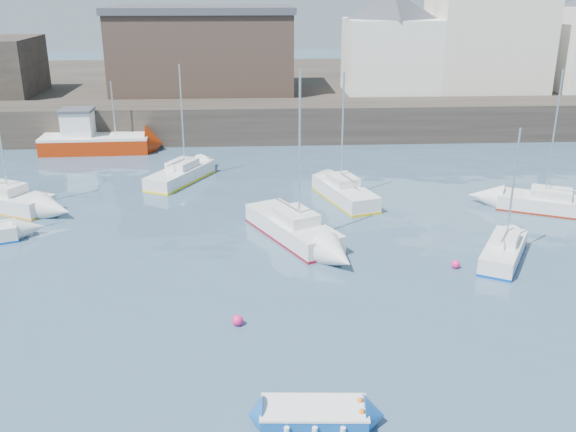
{
  "coord_description": "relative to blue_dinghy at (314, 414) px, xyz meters",
  "views": [
    {
      "loc": [
        -1.7,
        -17.78,
        12.42
      ],
      "look_at": [
        0.0,
        12.0,
        1.5
      ],
      "focal_mm": 40.0,
      "sensor_mm": 36.0,
      "label": 1
    }
  ],
  "objects": [
    {
      "name": "sailboat_b",
      "position": [
        0.33,
        14.84,
        0.22
      ],
      "size": [
        4.89,
        6.97,
        8.64
      ],
      "color": "white",
      "rests_on": "ground"
    },
    {
      "name": "sailboat_e",
      "position": [
        -16.28,
        20.39,
        0.21
      ],
      "size": [
        6.75,
        4.85,
        8.39
      ],
      "color": "white",
      "rests_on": "ground"
    },
    {
      "name": "sailboat_f",
      "position": [
        3.82,
        20.66,
        0.2
      ],
      "size": [
        3.55,
        6.14,
        7.6
      ],
      "color": "white",
      "rests_on": "ground"
    },
    {
      "name": "buoy_far",
      "position": [
        -1.59,
        17.22,
        -0.34
      ],
      "size": [
        0.36,
        0.36,
        0.36
      ],
      "primitive_type": "sphere",
      "color": "#E71E69",
      "rests_on": "ground"
    },
    {
      "name": "warehouse",
      "position": [
        -5.97,
        45.0,
        6.28
      ],
      "size": [
        16.4,
        10.4,
        7.6
      ],
      "color": "#3D2D26",
      "rests_on": "land_strip"
    },
    {
      "name": "bldg_east_a",
      "position": [
        20.03,
        44.0,
        8.47
      ],
      "size": [
        13.36,
        13.36,
        11.8
      ],
      "color": "beige",
      "rests_on": "land_strip"
    },
    {
      "name": "sailboat_h",
      "position": [
        -6.43,
        25.17,
        0.16
      ],
      "size": [
        4.37,
        6.09,
        7.57
      ],
      "color": "white",
      "rests_on": "ground"
    },
    {
      "name": "buoy_near",
      "position": [
        -2.37,
        6.01,
        -0.34
      ],
      "size": [
        0.44,
        0.44,
        0.44
      ],
      "primitive_type": "sphere",
      "color": "#E71E69",
      "rests_on": "ground"
    },
    {
      "name": "bldg_east_d",
      "position": [
        11.03,
        43.5,
        7.03
      ],
      "size": [
        11.14,
        11.14,
        8.95
      ],
      "color": "white",
      "rests_on": "land_strip"
    },
    {
      "name": "fishing_boat",
      "position": [
        -14.02,
        33.49,
        0.71
      ],
      "size": [
        8.23,
        3.3,
        5.4
      ],
      "color": "#982405",
      "rests_on": "ground"
    },
    {
      "name": "sailboat_c",
      "position": [
        10.1,
        11.45,
        0.14
      ],
      "size": [
        3.71,
        4.89,
        6.27
      ],
      "color": "white",
      "rests_on": "ground"
    },
    {
      "name": "buoy_mid",
      "position": [
        7.58,
        10.68,
        -0.34
      ],
      "size": [
        0.41,
        0.41,
        0.41
      ],
      "primitive_type": "sphere",
      "color": "#E71E69",
      "rests_on": "ground"
    },
    {
      "name": "land_strip",
      "position": [
        0.03,
        55.0,
        1.06
      ],
      "size": [
        90.0,
        32.0,
        2.8
      ],
      "primitive_type": "cube",
      "color": "#28231E",
      "rests_on": "ground"
    },
    {
      "name": "blue_dinghy",
      "position": [
        0.0,
        0.0,
        0.0
      ],
      "size": [
        3.27,
        1.8,
        0.61
      ],
      "color": "#982405",
      "rests_on": "ground"
    },
    {
      "name": "water",
      "position": [
        0.03,
        2.0,
        -0.34
      ],
      "size": [
        220.0,
        220.0,
        0.0
      ],
      "primitive_type": "plane",
      "color": "#2D4760",
      "rests_on": "ground"
    },
    {
      "name": "sailboat_d",
      "position": [
        15.53,
        17.91,
        0.15
      ],
      "size": [
        6.55,
        4.57,
        8.04
      ],
      "color": "white",
      "rests_on": "ground"
    },
    {
      "name": "quay_wall",
      "position": [
        0.03,
        37.0,
        1.16
      ],
      "size": [
        90.0,
        5.0,
        3.0
      ],
      "primitive_type": "cube",
      "color": "#28231E",
      "rests_on": "ground"
    }
  ]
}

